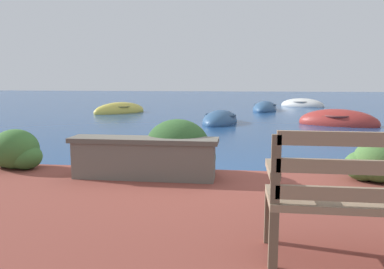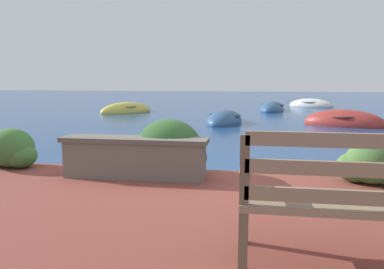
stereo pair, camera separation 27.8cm
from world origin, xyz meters
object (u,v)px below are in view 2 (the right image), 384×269
at_px(rowboat_mid, 224,121).
at_px(rowboat_outer, 272,109).
at_px(park_bench, 335,197).
at_px(rowboat_nearest, 344,123).
at_px(rowboat_distant, 311,106).
at_px(rowboat_far, 126,111).

height_order(rowboat_mid, rowboat_outer, same).
height_order(park_bench, rowboat_outer, park_bench).
relative_size(rowboat_nearest, rowboat_distant, 1.05).
bearing_deg(rowboat_distant, rowboat_far, -122.08).
xyz_separation_m(rowboat_nearest, rowboat_mid, (-3.79, 0.06, -0.01)).
xyz_separation_m(rowboat_mid, rowboat_distant, (3.97, 8.14, 0.00)).
distance_m(park_bench, rowboat_outer, 15.38).
distance_m(rowboat_nearest, rowboat_mid, 3.79).
height_order(park_bench, rowboat_far, park_bench).
bearing_deg(rowboat_distant, rowboat_outer, -100.26).
bearing_deg(rowboat_distant, rowboat_nearest, -63.36).
distance_m(rowboat_nearest, rowboat_far, 8.95).
relative_size(rowboat_nearest, rowboat_far, 1.08).
height_order(rowboat_mid, rowboat_distant, rowboat_distant).
height_order(park_bench, rowboat_distant, park_bench).
xyz_separation_m(rowboat_mid, rowboat_outer, (1.82, 5.41, -0.00)).
distance_m(rowboat_far, rowboat_distant, 9.82).
distance_m(rowboat_mid, rowboat_outer, 5.70).
bearing_deg(rowboat_mid, rowboat_nearest, -81.23).
bearing_deg(rowboat_nearest, rowboat_distant, -69.48).
distance_m(park_bench, rowboat_distant, 18.28).
distance_m(rowboat_nearest, rowboat_outer, 5.82).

